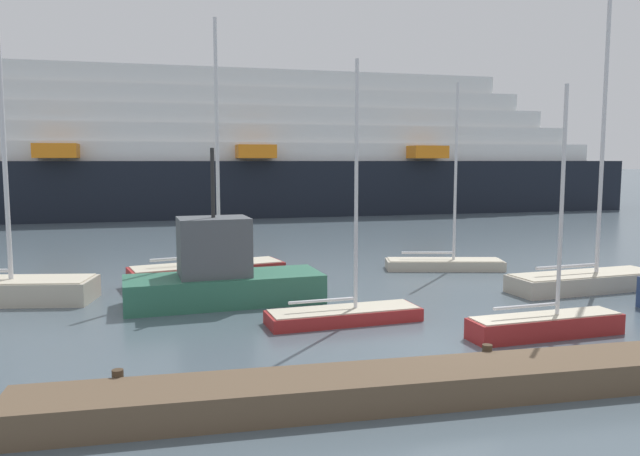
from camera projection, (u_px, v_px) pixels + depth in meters
ground_plane at (446, 348)px, 16.97m from camera, size 600.00×600.00×0.00m
dock_pier at (506, 377)px, 13.76m from camera, size 20.98×1.84×0.82m
sailboat_0 at (344, 311)px, 19.68m from camera, size 5.09×1.93×8.29m
sailboat_1 at (586, 277)px, 24.47m from camera, size 6.61×2.52×11.96m
sailboat_2 at (444, 261)px, 29.20m from camera, size 5.68×2.64×8.73m
sailboat_3 at (208, 271)px, 25.85m from camera, size 6.63×3.27×10.95m
sailboat_4 at (546, 322)px, 18.09m from camera, size 4.88×1.49×7.33m
fishing_boat_1 at (221, 274)px, 22.18m from camera, size 7.25×3.20×5.60m
cruise_ship at (159, 153)px, 58.19m from camera, size 93.14×17.56×18.07m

